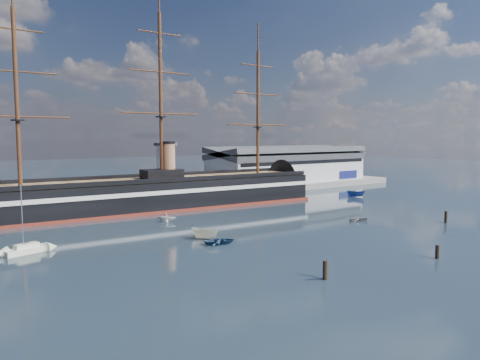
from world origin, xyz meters
TOP-DOWN VIEW (x-y plane):
  - ground at (0.00, 40.00)m, footprint 600.00×600.00m
  - quay at (10.00, 76.00)m, footprint 180.00×18.00m
  - warehouse at (58.00, 80.00)m, footprint 63.00×21.00m
  - quay_tower at (3.00, 73.00)m, footprint 5.00×5.00m
  - warship at (-8.72, 60.00)m, footprint 113.39×22.20m
  - sailboat at (-44.39, 31.12)m, footprint 7.29×3.71m
  - motorboat_a at (-15.82, 22.42)m, footprint 7.11×5.09m
  - motorboat_b at (-15.74, 17.71)m, footprint 2.29×3.59m
  - motorboat_d at (-12.97, 42.33)m, footprint 6.00×6.68m
  - motorboat_e at (21.76, 17.59)m, footprint 2.33×2.78m
  - motorboat_f at (53.84, 44.72)m, footprint 6.65×5.09m
  - piling_near_left at (-16.06, -7.39)m, footprint 0.64×0.64m
  - piling_near_mid at (5.69, -10.49)m, footprint 0.64×0.64m
  - piling_far_right at (35.33, 4.86)m, footprint 0.64×0.64m

SIDE VIEW (x-z plane):
  - ground at x=0.00m, z-range 0.00..0.00m
  - quay at x=10.00m, z-range -1.00..1.00m
  - motorboat_a at x=-15.82m, z-range -1.34..1.34m
  - motorboat_b at x=-15.74m, z-range -0.78..0.78m
  - motorboat_d at x=-12.97m, z-range -1.16..1.16m
  - motorboat_e at x=21.76m, z-range -0.62..0.62m
  - motorboat_f at x=53.84m, z-range -1.26..1.26m
  - piling_near_left at x=-16.06m, z-range -1.62..1.62m
  - piling_near_mid at x=5.69m, z-range -1.41..1.41m
  - piling_far_right at x=35.33m, z-range -1.60..1.60m
  - sailboat at x=-44.39m, z-range -4.89..6.31m
  - warship at x=-8.72m, z-range -22.93..31.01m
  - warehouse at x=58.00m, z-range 2.18..13.78m
  - quay_tower at x=3.00m, z-range 2.25..17.25m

